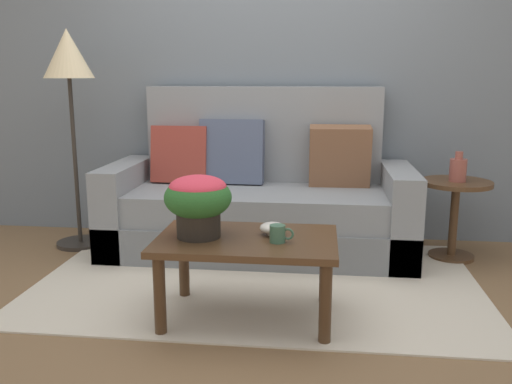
{
  "coord_description": "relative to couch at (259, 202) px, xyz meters",
  "views": [
    {
      "loc": [
        0.36,
        -3.01,
        1.24
      ],
      "look_at": [
        -0.02,
        0.18,
        0.56
      ],
      "focal_mm": 38.6,
      "sensor_mm": 36.0,
      "label": 1
    }
  ],
  "objects": [
    {
      "name": "wall_back",
      "position": [
        0.07,
        0.45,
        1.12
      ],
      "size": [
        6.4,
        0.12,
        2.95
      ],
      "primitive_type": "cube",
      "color": "slate",
      "rests_on": "ground"
    },
    {
      "name": "couch",
      "position": [
        0.0,
        0.0,
        0.0
      ],
      "size": [
        2.13,
        0.85,
        1.16
      ],
      "color": "slate",
      "rests_on": "ground"
    },
    {
      "name": "area_rug",
      "position": [
        0.07,
        -0.64,
        -0.35
      ],
      "size": [
        2.65,
        1.67,
        0.01
      ],
      "primitive_type": "cube",
      "color": "beige",
      "rests_on": "ground"
    },
    {
      "name": "coffee_mug",
      "position": [
        0.23,
        -1.22,
        0.13
      ],
      "size": [
        0.12,
        0.08,
        0.09
      ],
      "color": "#3D664C",
      "rests_on": "coffee_table"
    },
    {
      "name": "table_vase",
      "position": [
        1.34,
        -0.05,
        0.27
      ],
      "size": [
        0.11,
        0.11,
        0.2
      ],
      "color": "#934C42",
      "rests_on": "side_table"
    },
    {
      "name": "ground_plane",
      "position": [
        0.07,
        -0.8,
        -0.35
      ],
      "size": [
        14.0,
        14.0,
        0.0
      ],
      "primitive_type": "plane",
      "color": "brown"
    },
    {
      "name": "side_table",
      "position": [
        1.35,
        -0.04,
        0.02
      ],
      "size": [
        0.47,
        0.47,
        0.54
      ],
      "color": "#4C331E",
      "rests_on": "ground"
    },
    {
      "name": "potted_plant",
      "position": [
        -0.18,
        -1.17,
        0.28
      ],
      "size": [
        0.34,
        0.34,
        0.32
      ],
      "color": "black",
      "rests_on": "coffee_table"
    },
    {
      "name": "snack_bowl",
      "position": [
        0.19,
        -1.1,
        0.12
      ],
      "size": [
        0.13,
        0.13,
        0.07
      ],
      "color": "silver",
      "rests_on": "coffee_table"
    },
    {
      "name": "floor_lamp",
      "position": [
        -1.33,
        -0.06,
        0.91
      ],
      "size": [
        0.35,
        0.35,
        1.56
      ],
      "color": "#2D2823",
      "rests_on": "ground"
    },
    {
      "name": "coffee_table",
      "position": [
        0.07,
        -1.16,
        0.02
      ],
      "size": [
        0.91,
        0.59,
        0.44
      ],
      "color": "#442D1B",
      "rests_on": "ground"
    }
  ]
}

